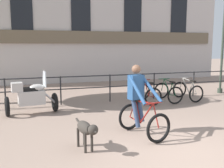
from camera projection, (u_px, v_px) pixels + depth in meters
The scene contains 9 objects.
ground_plane at pixel (187, 154), 5.24m from camera, with size 60.00×60.00×0.00m, color gray.
canal_railing at pixel (110, 83), 10.03m from camera, with size 15.05×0.05×1.05m.
cyclist_with_bike at pixel (140, 104), 6.33m from camera, with size 0.94×1.30×1.70m.
dog at pixel (86, 129), 5.38m from camera, with size 0.36×1.02×0.64m.
parked_motorcycle at pixel (31, 97), 8.23m from camera, with size 1.65×0.83×1.35m.
parked_bicycle_near_lamp at pixel (148, 93), 9.86m from camera, with size 0.71×1.14×0.86m.
parked_bicycle_mid_left at pixel (168, 92), 10.12m from camera, with size 0.67×1.11×0.86m.
parked_bicycle_mid_right at pixel (188, 91), 10.38m from camera, with size 0.73×1.15×0.86m.
street_lamp at pixel (223, 37), 11.58m from camera, with size 0.28×0.28×4.52m.
Camera 1 is at (-2.96, -4.27, 2.18)m, focal length 42.00 mm.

